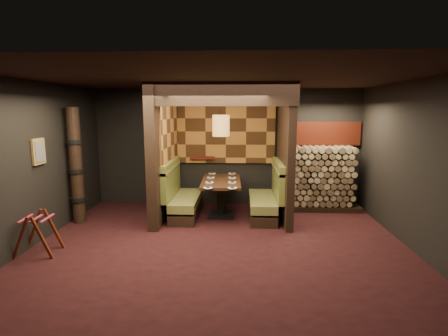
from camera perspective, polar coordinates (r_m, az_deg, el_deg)
floor at (r=6.31m, az=-0.59°, el=-12.43°), size 6.50×5.50×0.02m
ceiling at (r=5.88m, az=-0.64°, el=14.50°), size 6.50×5.50×0.02m
wall_back at (r=8.66m, az=0.47°, el=3.39°), size 6.50×0.02×2.85m
wall_front at (r=3.24m, az=-3.55°, el=-7.08°), size 6.50×0.02×2.85m
wall_left at (r=6.93m, az=-28.61°, el=0.69°), size 0.02×5.50×2.85m
wall_right at (r=6.60m, az=28.95°, el=0.26°), size 0.02×5.50×2.85m
partition_left at (r=7.74m, az=-9.91°, el=2.52°), size 0.20×2.20×2.85m
partition_right at (r=7.66m, az=9.91°, el=2.44°), size 0.15×2.10×2.85m
header_beam at (r=6.56m, az=-0.49°, el=11.97°), size 2.85×0.18×0.44m
tapa_back_panel at (r=8.58m, az=0.30°, el=5.98°), size 2.40×0.06×1.55m
tapa_side_panel at (r=7.85m, az=-8.86°, el=5.76°), size 0.04×1.85×1.45m
lacquer_shelf at (r=8.63m, az=-3.54°, el=1.71°), size 0.60×0.12×0.07m
booth_bench_left at (r=7.86m, az=-6.92°, el=-4.92°), size 0.68×1.60×1.14m
booth_bench_right at (r=7.77m, az=7.03°, el=-5.09°), size 0.68×1.60×1.14m
dining_table at (r=7.73m, az=-0.46°, el=-3.72°), size 0.88×1.57×0.82m
place_settings at (r=7.68m, az=-0.47°, el=-1.92°), size 0.71×1.78×0.03m
pendant_lamp at (r=7.48m, az=-0.50°, el=6.94°), size 0.36×0.36×1.06m
framed_picture at (r=6.97m, az=-28.01°, el=2.40°), size 0.05×0.36×0.46m
luggage_rack at (r=6.57m, az=-28.14°, el=-9.19°), size 0.72×0.53×0.74m
totem_column at (r=7.82m, az=-23.00°, el=0.20°), size 0.31×0.31×2.40m
firewood_stack at (r=8.57m, az=15.80°, el=-1.60°), size 1.73×0.70×1.50m
mosaic_header at (r=8.76m, az=15.63°, el=5.44°), size 1.83×0.10×0.56m
bay_front_post at (r=7.93m, az=10.33°, el=2.67°), size 0.08×0.08×2.85m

